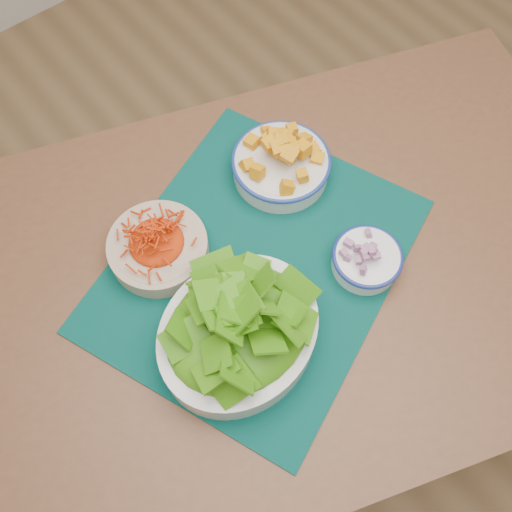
{
  "coord_description": "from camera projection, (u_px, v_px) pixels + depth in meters",
  "views": [
    {
      "loc": [
        -0.35,
        -0.08,
        1.67
      ],
      "look_at": [
        -0.08,
        0.26,
        0.78
      ],
      "focal_mm": 40.0,
      "sensor_mm": 36.0,
      "label": 1
    }
  ],
  "objects": [
    {
      "name": "placemat",
      "position": [
        256.0,
        264.0,
        1.02
      ],
      "size": [
        0.69,
        0.63,
        0.0
      ],
      "primitive_type": "cube",
      "rotation": [
        0.0,
        0.0,
        0.38
      ],
      "color": "#012C28",
      "rests_on": "table"
    },
    {
      "name": "ground",
      "position": [
        334.0,
        426.0,
        1.62
      ],
      "size": [
        4.0,
        4.0,
        0.0
      ],
      "primitive_type": "plane",
      "color": "#9C774B",
      "rests_on": "ground"
    },
    {
      "name": "onion_bowl",
      "position": [
        367.0,
        258.0,
        0.99
      ],
      "size": [
        0.14,
        0.14,
        0.06
      ],
      "rotation": [
        0.0,
        0.0,
        -0.18
      ],
      "color": "white",
      "rests_on": "placemat"
    },
    {
      "name": "lettuce_bowl",
      "position": [
        238.0,
        328.0,
        0.9
      ],
      "size": [
        0.32,
        0.28,
        0.13
      ],
      "rotation": [
        0.0,
        0.0,
        0.18
      ],
      "color": "silver",
      "rests_on": "placemat"
    },
    {
      "name": "carrot_bowl",
      "position": [
        157.0,
        246.0,
        1.0
      ],
      "size": [
        0.21,
        0.21,
        0.07
      ],
      "rotation": [
        0.0,
        0.0,
        -0.24
      ],
      "color": "#C7AF94",
      "rests_on": "placemat"
    },
    {
      "name": "squash_bowl",
      "position": [
        281.0,
        160.0,
        1.06
      ],
      "size": [
        0.23,
        0.23,
        0.09
      ],
      "rotation": [
        0.0,
        0.0,
        -0.35
      ],
      "color": "silver",
      "rests_on": "placemat"
    },
    {
      "name": "table",
      "position": [
        299.0,
        283.0,
        1.11
      ],
      "size": [
        1.42,
        1.17,
        0.75
      ],
      "rotation": [
        0.0,
        0.0,
        -0.34
      ],
      "color": "brown",
      "rests_on": "ground"
    }
  ]
}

